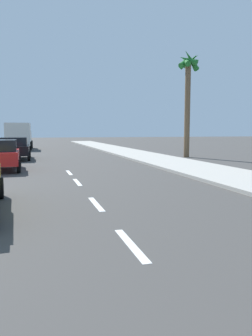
{
  "coord_description": "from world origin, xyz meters",
  "views": [
    {
      "loc": [
        -1.63,
        2.55,
        2.04
      ],
      "look_at": [
        0.6,
        10.46,
        1.1
      ],
      "focal_mm": 35.14,
      "sensor_mm": 36.0,
      "label": 1
    }
  ],
  "objects_px": {
    "palm_tree_far": "(188,81)",
    "parked_car_red": "(2,154)",
    "parked_car_black": "(15,148)",
    "delivery_truck": "(19,135)"
  },
  "relations": [
    {
      "from": "parked_car_red",
      "to": "delivery_truck",
      "type": "relative_size",
      "value": 0.61
    },
    {
      "from": "palm_tree_far",
      "to": "parked_car_red",
      "type": "bearing_deg",
      "value": -158.0
    },
    {
      "from": "delivery_truck",
      "to": "palm_tree_far",
      "type": "bearing_deg",
      "value": -46.75
    },
    {
      "from": "parked_car_black",
      "to": "palm_tree_far",
      "type": "bearing_deg",
      "value": -6.26
    },
    {
      "from": "delivery_truck",
      "to": "palm_tree_far",
      "type": "height_order",
      "value": "palm_tree_far"
    },
    {
      "from": "parked_car_red",
      "to": "delivery_truck",
      "type": "height_order",
      "value": "delivery_truck"
    },
    {
      "from": "delivery_truck",
      "to": "parked_car_black",
      "type": "bearing_deg",
      "value": -87.86
    },
    {
      "from": "parked_car_red",
      "to": "palm_tree_far",
      "type": "xyz_separation_m",
      "value": [
        12.85,
        5.19,
        4.9
      ]
    },
    {
      "from": "parked_car_black",
      "to": "palm_tree_far",
      "type": "height_order",
      "value": "palm_tree_far"
    },
    {
      "from": "parked_car_black",
      "to": "delivery_truck",
      "type": "distance_m",
      "value": 12.78
    }
  ]
}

